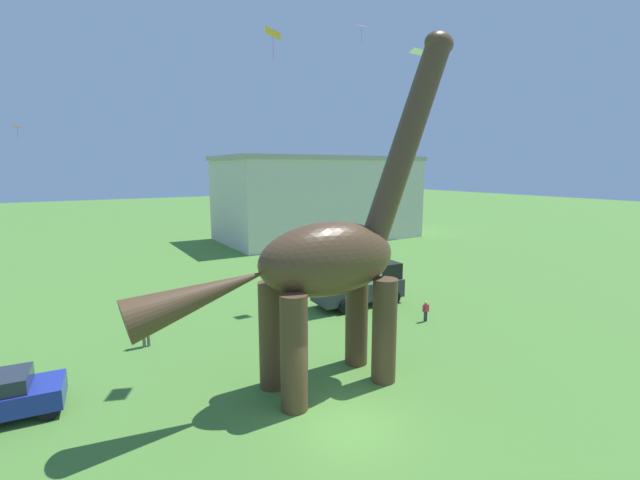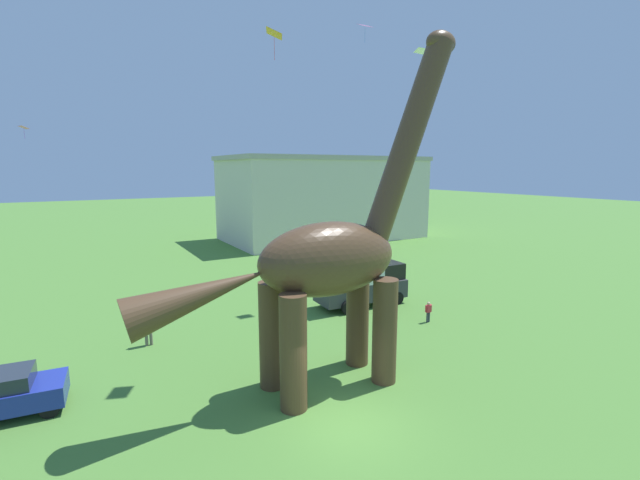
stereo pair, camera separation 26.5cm
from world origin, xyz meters
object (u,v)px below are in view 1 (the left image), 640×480
(person_strolling_adult, at_px, (145,326))
(kite_apex, at_px, (273,33))
(dinosaur_sculpture, at_px, (327,259))
(parked_box_truck, at_px, (357,279))
(person_photographer, at_px, (426,309))
(kite_mid_center, at_px, (362,26))
(kite_trailing, at_px, (17,127))
(kite_mid_right, at_px, (418,52))

(person_strolling_adult, relative_size, kite_apex, 1.48)
(dinosaur_sculpture, relative_size, person_strolling_adult, 8.05)
(parked_box_truck, height_order, kite_apex, kite_apex)
(person_photographer, height_order, kite_mid_center, kite_mid_center)
(dinosaur_sculpture, xyz_separation_m, kite_mid_center, (8.09, 9.07, 11.83))
(parked_box_truck, height_order, kite_mid_center, kite_mid_center)
(dinosaur_sculpture, bearing_deg, kite_trailing, 134.52)
(person_strolling_adult, height_order, kite_apex, kite_apex)
(kite_mid_center, bearing_deg, kite_mid_right, 27.53)
(kite_mid_right, bearing_deg, kite_apex, -149.53)
(kite_mid_right, bearing_deg, kite_trailing, 168.34)
(kite_trailing, height_order, kite_mid_right, kite_mid_right)
(kite_apex, distance_m, kite_trailing, 19.09)
(parked_box_truck, bearing_deg, person_strolling_adult, -177.13)
(parked_box_truck, xyz_separation_m, kite_mid_center, (1.27, 1.63, 15.18))
(kite_apex, bearing_deg, kite_mid_center, 33.44)
(person_strolling_adult, distance_m, kite_apex, 14.20)
(kite_apex, height_order, kite_trailing, kite_apex)
(person_strolling_adult, bearing_deg, kite_mid_right, 69.29)
(kite_apex, bearing_deg, person_photographer, -1.99)
(person_strolling_adult, bearing_deg, kite_apex, 14.23)
(dinosaur_sculpture, bearing_deg, parked_box_truck, 64.30)
(parked_box_truck, relative_size, person_photographer, 4.95)
(parked_box_truck, bearing_deg, person_photographer, -67.44)
(dinosaur_sculpture, distance_m, kite_mid_center, 16.95)
(kite_apex, distance_m, kite_mid_right, 20.99)
(kite_apex, xyz_separation_m, kite_mid_center, (8.57, 5.66, 3.12))
(person_strolling_adult, xyz_separation_m, kite_mid_center, (13.53, 1.59, 15.79))
(parked_box_truck, relative_size, kite_mid_center, 5.18)
(dinosaur_sculpture, height_order, person_photographer, dinosaur_sculpture)
(kite_mid_right, bearing_deg, parked_box_truck, -148.46)
(person_photographer, height_order, kite_apex, kite_apex)
(kite_trailing, relative_size, kite_mid_right, 0.41)
(parked_box_truck, distance_m, person_photographer, 4.70)
(kite_mid_right, bearing_deg, person_strolling_adult, -164.30)
(dinosaur_sculpture, relative_size, kite_trailing, 17.44)
(parked_box_truck, distance_m, kite_mid_right, 20.14)
(kite_mid_center, bearing_deg, person_strolling_adult, -173.28)
(kite_trailing, xyz_separation_m, kite_mid_right, (27.56, -5.69, 6.74))
(dinosaur_sculpture, distance_m, kite_trailing, 22.85)
(person_photographer, relative_size, kite_mid_center, 1.05)
(dinosaur_sculpture, relative_size, kite_apex, 11.88)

